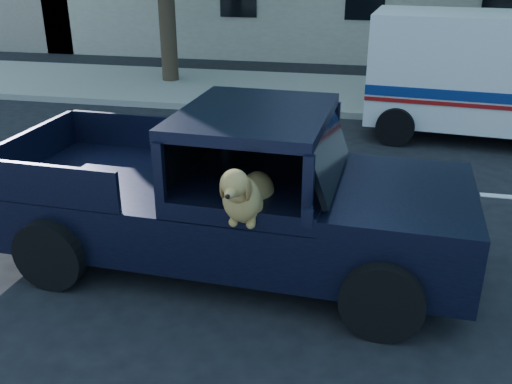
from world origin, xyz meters
TOP-DOWN VIEW (x-y plane):
  - ground at (0.00, 0.00)m, footprint 120.00×120.00m
  - far_sidewalk at (0.00, 9.20)m, footprint 60.00×4.00m
  - lane_stripes at (2.00, 3.40)m, footprint 21.60×0.14m
  - pickup_truck at (-0.12, 0.69)m, footprint 5.40×2.84m
  - mail_truck at (3.45, 6.44)m, footprint 4.53×2.58m

SIDE VIEW (x-z plane):
  - ground at x=0.00m, z-range 0.00..0.00m
  - lane_stripes at x=2.00m, z-range 0.00..0.01m
  - far_sidewalk at x=0.00m, z-range 0.00..0.15m
  - pickup_truck at x=-0.12m, z-range -0.31..1.59m
  - mail_truck at x=3.45m, z-range -0.15..2.23m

